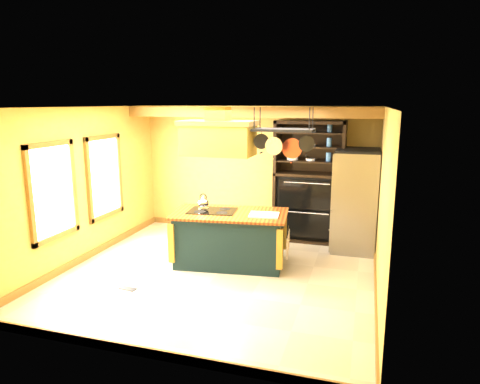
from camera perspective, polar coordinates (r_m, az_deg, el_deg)
The scene contains 15 objects.
floor at distance 7.22m, azimuth -2.89°, elevation -10.74°, with size 5.00×5.00×0.00m, color beige.
ceiling at distance 6.67m, azimuth -3.14°, elevation 11.22°, with size 5.00×5.00×0.00m, color white.
wall_back at distance 9.17m, azimuth 2.26°, elevation 2.93°, with size 5.00×0.02×2.70m, color gold.
wall_front at distance 4.62m, azimuth -13.57°, elevation -6.41°, with size 5.00×0.02×2.70m, color gold.
wall_left at distance 8.00m, azimuth -20.13°, elevation 0.89°, with size 0.02×5.00×2.70m, color gold.
wall_right at distance 6.43m, azimuth 18.46°, elevation -1.53°, with size 0.02×5.00×2.70m, color gold.
ceiling_beam at distance 8.29m, azimuth 0.93°, elevation 10.60°, with size 5.00×0.15×0.20m, color olive.
window_near at distance 7.36m, azimuth -23.63°, elevation 0.11°, with size 0.06×1.06×1.56m.
window_far at distance 8.45m, azimuth -17.55°, elevation 1.96°, with size 0.06×1.06×1.56m.
kitchen_island at distance 7.47m, azimuth -1.33°, elevation -6.11°, with size 2.07×1.31×1.11m.
range_hood at distance 7.19m, azimuth -2.91°, elevation 7.46°, with size 1.25×0.71×0.80m.
pot_rack at distance 6.90m, azimuth 5.84°, elevation 7.49°, with size 1.02×0.48×0.82m.
refrigerator at distance 8.38m, azimuth 15.04°, elevation -1.32°, with size 0.82×0.96×1.89m.
hutch at distance 8.77m, azimuth 9.16°, elevation -0.43°, with size 1.37×0.62×2.43m.
floor_register at distance 6.86m, azimuth -14.74°, elevation -12.34°, with size 0.28×0.12×0.01m, color black.
Camera 1 is at (2.26, -6.27, 2.77)m, focal length 32.00 mm.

